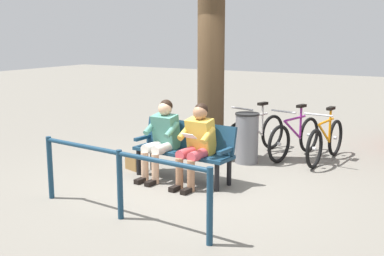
{
  "coord_description": "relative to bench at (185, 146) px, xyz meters",
  "views": [
    {
      "loc": [
        -3.4,
        5.95,
        2.2
      ],
      "look_at": [
        0.22,
        -0.45,
        0.75
      ],
      "focal_mm": 45.39,
      "sensor_mm": 36.0,
      "label": 1
    }
  ],
  "objects": [
    {
      "name": "ground_plane",
      "position": [
        -0.21,
        0.23,
        -0.51
      ],
      "size": [
        40.0,
        40.0,
        0.0
      ],
      "primitive_type": "plane",
      "color": "slate"
    },
    {
      "name": "bench",
      "position": [
        0.0,
        0.0,
        0.0
      ],
      "size": [
        1.64,
        0.61,
        0.87
      ],
      "rotation": [
        0.0,
        0.0,
        -0.09
      ],
      "color": "navy",
      "rests_on": "ground"
    },
    {
      "name": "person_reading",
      "position": [
        -0.31,
        0.19,
        0.16
      ],
      "size": [
        0.51,
        0.79,
        1.2
      ],
      "rotation": [
        0.0,
        0.0,
        -0.09
      ],
      "color": "gold",
      "rests_on": "ground"
    },
    {
      "name": "person_companion",
      "position": [
        0.33,
        0.14,
        0.16
      ],
      "size": [
        0.51,
        0.79,
        1.2
      ],
      "rotation": [
        0.0,
        0.0,
        -0.09
      ],
      "color": "#4C8C7A",
      "rests_on": "ground"
    },
    {
      "name": "handbag",
      "position": [
        0.98,
        -0.0,
        -0.39
      ],
      "size": [
        0.33,
        0.23,
        0.24
      ],
      "primitive_type": "cube",
      "rotation": [
        0.0,
        0.0,
        -0.31
      ],
      "color": "olive",
      "rests_on": "ground"
    },
    {
      "name": "tree_trunk",
      "position": [
        0.22,
        -1.25,
        1.48
      ],
      "size": [
        0.46,
        0.46,
        3.98
      ],
      "primitive_type": "cylinder",
      "color": "#4C3823",
      "rests_on": "ground"
    },
    {
      "name": "litter_bin",
      "position": [
        -0.45,
        -1.31,
        -0.07
      ],
      "size": [
        0.41,
        0.41,
        0.86
      ],
      "color": "slate",
      "rests_on": "ground"
    },
    {
      "name": "bicycle_purple",
      "position": [
        -1.6,
        -2.04,
        -0.15
      ],
      "size": [
        0.48,
        1.68,
        0.94
      ],
      "rotation": [
        0.0,
        0.0,
        1.47
      ],
      "color": "black",
      "rests_on": "ground"
    },
    {
      "name": "bicycle_red",
      "position": [
        -1.05,
        -2.07,
        -0.15
      ],
      "size": [
        0.55,
        1.65,
        0.94
      ],
      "rotation": [
        0.0,
        0.0,
        1.34
      ],
      "color": "black",
      "rests_on": "ground"
    },
    {
      "name": "bicycle_blue",
      "position": [
        -0.34,
        -2.0,
        -0.15
      ],
      "size": [
        0.61,
        1.63,
        0.94
      ],
      "rotation": [
        0.0,
        0.0,
        1.29
      ],
      "color": "black",
      "rests_on": "ground"
    },
    {
      "name": "railing_fence",
      "position": [
        -0.15,
        1.8,
        0.07
      ],
      "size": [
        2.61,
        0.33,
        0.85
      ],
      "rotation": [
        0.0,
        0.0,
        -0.1
      ],
      "color": "navy",
      "rests_on": "ground"
    }
  ]
}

